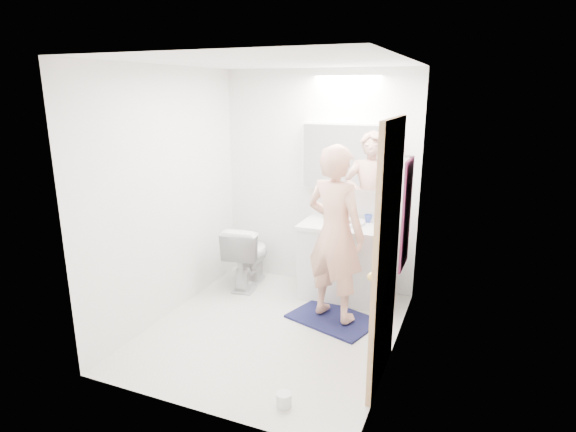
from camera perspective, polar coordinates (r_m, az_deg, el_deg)
The scene contains 23 objects.
floor at distance 4.54m, azimuth -1.85°, elevation -13.63°, with size 2.50×2.50×0.00m, color silver.
ceiling at distance 3.98m, azimuth -2.16°, elevation 18.27°, with size 2.50×2.50×0.00m, color white.
wall_back at distance 5.23m, azimuth 3.71°, elevation 4.30°, with size 2.50×2.50×0.00m, color white.
wall_front at distance 3.05m, azimuth -11.80°, elevation -4.01°, with size 2.50×2.50×0.00m, color white.
wall_left at distance 4.65m, azimuth -14.44°, elevation 2.46°, with size 2.50×2.50×0.00m, color white.
wall_right at distance 3.79m, azimuth 13.34°, elevation -0.32°, with size 2.50×2.50×0.00m, color white.
vanity_cabinet at distance 5.07m, azimuth 7.00°, elevation -5.67°, with size 0.90×0.55×0.78m, color silver.
countertop at distance 4.94m, azimuth 7.15°, elevation -1.22°, with size 0.95×0.58×0.04m, color white.
sink_basin at distance 4.96m, azimuth 7.25°, elevation -0.74°, with size 0.36×0.36×0.03m, color silver.
faucet at distance 5.12m, azimuth 7.85°, elevation 0.50°, with size 0.02×0.02×0.16m, color silver.
medicine_cabinet at distance 5.02m, azimuth 6.75°, elevation 7.24°, with size 0.88×0.14×0.70m, color white.
mirror_panel at distance 4.95m, azimuth 6.51°, elevation 7.13°, with size 0.84×0.01×0.66m, color silver.
toilet at distance 5.36m, azimuth -4.91°, elevation -4.75°, with size 0.40×0.71×0.72m, color silver.
bath_rug at distance 4.72m, azimuth 5.47°, elevation -12.32°, with size 0.80×0.55×0.02m, color #1B1543.
person at distance 4.38m, azimuth 5.76°, elevation -2.16°, with size 0.61×0.40×1.67m, color tan.
door at distance 3.52m, azimuth 11.86°, elevation -4.84°, with size 0.04×0.80×2.00m, color tan.
door_knob at distance 3.27m, azimuth 10.10°, elevation -7.28°, with size 0.06×0.06×0.06m, color gold.
towel at distance 4.34m, azimuth 14.20°, elevation 0.23°, with size 0.02×0.42×1.00m, color #13143D.
towel_hook at distance 4.24m, azimuth 14.48°, elevation 7.05°, with size 0.02×0.02×0.07m, color silver.
soap_bottle_a at distance 5.11m, azimuth 4.75°, elevation 1.11°, with size 0.10×0.10×0.25m, color beige.
soap_bottle_b at distance 5.13m, azimuth 5.67°, elevation 0.60°, with size 0.07×0.07×0.16m, color #5795BA.
toothbrush_cup at distance 5.03m, azimuth 9.73°, elevation -0.30°, with size 0.09×0.09×0.08m, color #3950AB.
toilet_paper_roll at distance 3.58m, azimuth -0.51°, elevation -21.42°, with size 0.11×0.11×0.10m, color white.
Camera 1 is at (1.66, -3.61, 2.19)m, focal length 29.25 mm.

